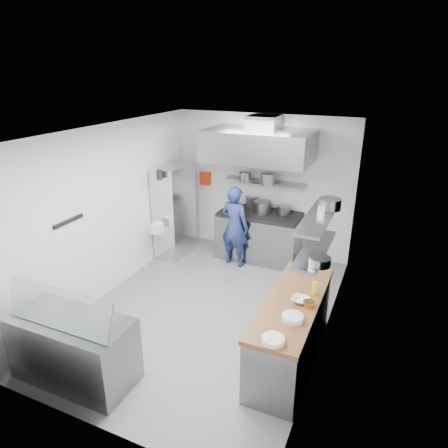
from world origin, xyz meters
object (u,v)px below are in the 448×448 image
at_px(wire_rack, 174,211).
at_px(gas_range, 259,237).
at_px(display_case, 74,349).
at_px(chef, 235,226).

bearing_deg(wire_rack, gas_range, 17.12).
relative_size(wire_rack, display_case, 1.23).
relative_size(chef, wire_rack, 0.86).
distance_m(gas_range, wire_rack, 1.77).
bearing_deg(wire_rack, display_case, -79.14).
bearing_deg(display_case, wire_rack, 100.86).
bearing_deg(gas_range, display_case, -102.91).
xyz_separation_m(gas_range, display_case, (-0.94, -4.10, -0.03)).
height_order(wire_rack, display_case, wire_rack).
bearing_deg(chef, gas_range, -117.24).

